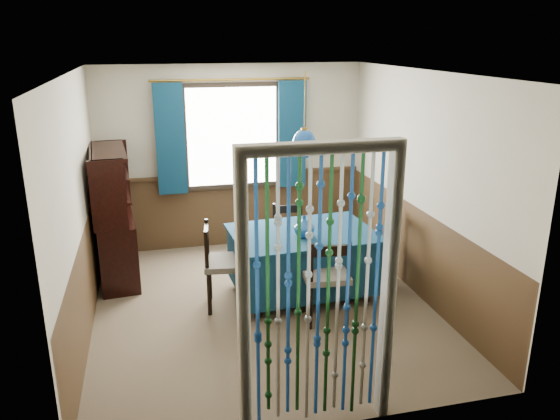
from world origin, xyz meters
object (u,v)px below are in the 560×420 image
object	(u,v)px
sideboard	(115,234)
vase_sideboard	(119,200)
chair_right	(377,246)
vase_table	(304,227)
chair_far	(289,237)
pendant_lamp	(304,144)
chair_left	(223,263)
bowl_shelf	(115,195)
dining_table	(303,258)
chair_near	(326,277)

from	to	relation	value
sideboard	vase_sideboard	size ratio (longest dim) A/B	9.01
chair_right	vase_table	distance (m)	1.05
chair_far	pendant_lamp	xyz separation A→B (m)	(-0.02, -0.67, 1.30)
chair_left	pendant_lamp	bearing A→B (deg)	101.69
chair_left	bowl_shelf	distance (m)	1.49
dining_table	vase_table	world-z (taller)	vase_table
chair_far	chair_left	bearing A→B (deg)	42.70
sideboard	chair_far	bearing A→B (deg)	-13.90
dining_table	pendant_lamp	distance (m)	1.31
chair_near	chair_right	xyz separation A→B (m)	(0.86, 0.71, -0.01)
dining_table	chair_near	xyz separation A→B (m)	(0.07, -0.65, 0.05)
dining_table	bowl_shelf	size ratio (longest dim) A/B	8.05
dining_table	chair_far	xyz separation A→B (m)	(0.02, 0.67, 0.02)
dining_table	vase_table	bearing A→B (deg)	-104.88
sideboard	pendant_lamp	xyz separation A→B (m)	(2.07, -1.00, 1.19)
bowl_shelf	chair_near	bearing A→B (deg)	-33.43
sideboard	vase_table	size ratio (longest dim) A/B	7.45
chair_far	bowl_shelf	distance (m)	2.14
chair_left	sideboard	xyz separation A→B (m)	(-1.16, 1.07, 0.06)
chair_left	chair_right	world-z (taller)	chair_left
chair_right	vase_table	bearing A→B (deg)	113.50
chair_far	vase_sideboard	size ratio (longest dim) A/B	4.82
dining_table	chair_near	size ratio (longest dim) A/B	1.77
chair_far	pendant_lamp	bearing A→B (deg)	92.69
chair_left	vase_sideboard	distance (m)	1.81
bowl_shelf	chair_left	bearing A→B (deg)	-35.89
chair_far	bowl_shelf	xyz separation A→B (m)	(-2.03, 0.05, 0.66)
chair_near	chair_right	size ratio (longest dim) A/B	1.01
chair_far	vase_table	world-z (taller)	vase_table
dining_table	vase_table	distance (m)	0.45
dining_table	chair_left	world-z (taller)	chair_left
pendant_lamp	sideboard	bearing A→B (deg)	154.28
chair_left	sideboard	world-z (taller)	sideboard
bowl_shelf	vase_table	bearing A→B (deg)	-23.59
chair_near	bowl_shelf	xyz separation A→B (m)	(-2.08, 1.37, 0.62)
chair_left	pendant_lamp	xyz separation A→B (m)	(0.92, 0.07, 1.25)
chair_right	dining_table	bearing A→B (deg)	105.15
sideboard	vase_sideboard	distance (m)	0.46
vase_table	sideboard	bearing A→B (deg)	150.78
chair_near	chair_left	world-z (taller)	chair_left
chair_right	bowl_shelf	distance (m)	3.08
vase_sideboard	pendant_lamp	bearing A→B (deg)	-33.24
pendant_lamp	vase_sideboard	size ratio (longest dim) A/B	5.12
chair_right	vase_table	size ratio (longest dim) A/B	4.27
dining_table	vase_table	xyz separation A→B (m)	(-0.03, -0.14, 0.43)
vase_sideboard	chair_right	bearing A→B (deg)	-23.16
vase_table	vase_sideboard	distance (m)	2.46
chair_right	vase_table	xyz separation A→B (m)	(-0.96, -0.21, 0.38)
chair_near	vase_sideboard	world-z (taller)	vase_sideboard
sideboard	pendant_lamp	bearing A→B (deg)	-30.65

